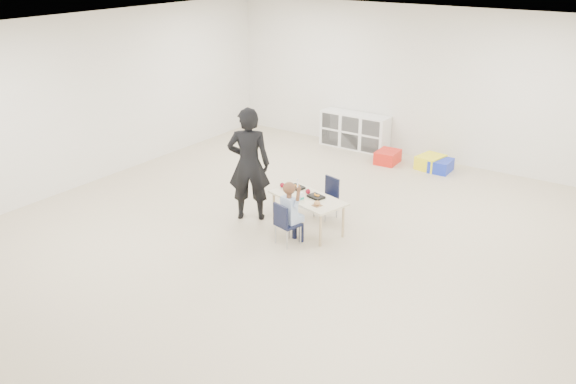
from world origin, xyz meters
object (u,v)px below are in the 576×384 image
Objects in this scene: table at (308,213)px; adult at (249,164)px; child at (288,212)px; cubby_shelf at (355,131)px; chair_near at (288,223)px.

adult is at bearing -157.17° from table.
table is 1.26× the size of child.
table is 1.11m from adult.
adult reaches higher than cubby_shelf.
table is 1.99× the size of chair_near.
table is at bearing 156.09° from adult.
chair_near is 1.16m from adult.
adult is (-0.93, -0.13, 0.59)m from table.
chair_near is at bearing 59.86° from child.
chair_near is 0.63× the size of child.
chair_near is 0.36× the size of adult.
child is (0.02, -0.52, 0.22)m from table.
cubby_shelf is 0.83× the size of adult.
child is at bearing -73.16° from table.
adult is (-0.95, 0.39, 0.37)m from child.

